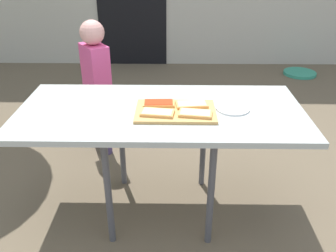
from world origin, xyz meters
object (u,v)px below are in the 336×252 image
Objects in this scene: pizza_slice_far_right at (192,104)px; child_left at (97,79)px; plate_white_right at (233,108)px; dining_table at (161,117)px; pizza_slice_near_right at (195,113)px; pizza_slice_far_left at (159,103)px; garden_hose_coil at (300,73)px; pizza_slice_near_left at (157,113)px; cutting_board at (175,111)px.

pizza_slice_far_right is 0.17× the size of child_left.
dining_table is at bearing -179.25° from plate_white_right.
pizza_slice_near_right is 0.24m from pizza_slice_far_left.
plate_white_right is 2.98m from garden_hose_coil.
pizza_slice_near_left reaches higher than garden_hose_coil.
dining_table is 0.23m from pizza_slice_near_right.
pizza_slice_near_right is 1.00× the size of pizza_slice_near_left.
pizza_slice_far_right and pizza_slice_near_left have the same top height.
garden_hose_coil is (1.29, 2.59, -0.70)m from plate_white_right.
pizza_slice_near_left is 0.18× the size of child_left.
pizza_slice_far_left is at bearing 118.02° from dining_table.
plate_white_right is (0.23, -0.00, -0.02)m from pizza_slice_far_right.
pizza_slice_far_left is at bearing 144.15° from cutting_board.
pizza_slice_near_left is 0.45× the size of garden_hose_coil.
dining_table is 8.99× the size of pizza_slice_far_left.
cutting_board is 0.41× the size of child_left.
pizza_slice_near_left is 0.43m from plate_white_right.
dining_table is 8.59× the size of pizza_slice_near_right.
pizza_slice_near_left is at bearing -97.33° from dining_table.
cutting_board is 0.11m from pizza_slice_far_right.
pizza_slice_near_left is 0.12m from pizza_slice_far_left.
dining_table reaches higher than garden_hose_coil.
pizza_slice_far_left is at bearing 175.83° from pizza_slice_far_right.
pizza_slice_far_right is at bearing 96.94° from pizza_slice_near_right.
plate_white_right reaches higher than garden_hose_coil.
child_left is (-0.69, 0.84, -0.12)m from pizza_slice_near_right.
plate_white_right is (0.41, 0.11, -0.02)m from pizza_slice_near_left.
pizza_slice_near_right reaches higher than dining_table.
pizza_slice_far_right is 0.12m from pizza_slice_near_right.
cutting_board is at bearing -148.81° from pizza_slice_far_right.
cutting_board is 2.35× the size of pizza_slice_near_left.
cutting_board reaches higher than dining_table.
child_left reaches higher than dining_table.
cutting_board is 2.30× the size of plate_white_right.
pizza_slice_near_left is at bearing -59.39° from child_left.
garden_hose_coil is at bearing 58.68° from cutting_board.
dining_table is at bearing -123.08° from garden_hose_coil.
cutting_board is 3.18m from garden_hose_coil.
dining_table is at bearing -61.98° from pizza_slice_far_left.
plate_white_right is (0.21, 0.11, -0.02)m from pizza_slice_near_right.
pizza_slice_near_left is (-0.10, -0.05, 0.02)m from cutting_board.
pizza_slice_near_left reaches higher than plate_white_right.
pizza_slice_near_right is at bearing -83.06° from pizza_slice_far_right.
pizza_slice_far_left is 3.17m from garden_hose_coil.
pizza_slice_near_right is (0.10, -0.06, 0.02)m from cutting_board.
dining_table is 0.40m from plate_white_right.
pizza_slice_far_left is (-0.20, 0.13, 0.00)m from pizza_slice_near_right.
plate_white_right is 1.17m from child_left.
pizza_slice_far_left is 0.41m from plate_white_right.
child_left reaches higher than cutting_board.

